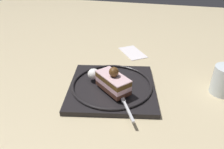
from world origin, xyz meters
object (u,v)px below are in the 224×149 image
at_px(cake_slice, 113,82).
at_px(folded_napkin, 133,52).
at_px(fork, 125,105).
at_px(drink_glass_near, 224,82).
at_px(whipped_cream_dollop, 94,74).
at_px(dessert_plate, 112,87).

height_order(cake_slice, folded_napkin, cake_slice).
bearing_deg(fork, folded_napkin, -173.27).
distance_m(fork, drink_glass_near, 0.30).
distance_m(cake_slice, fork, 0.08).
bearing_deg(drink_glass_near, whipped_cream_dollop, -82.04).
bearing_deg(whipped_cream_dollop, folded_napkin, 163.94).
xyz_separation_m(whipped_cream_dollop, folded_napkin, (-0.26, 0.07, -0.04)).
bearing_deg(dessert_plate, cake_slice, 19.67).
height_order(fork, folded_napkin, fork).
height_order(dessert_plate, fork, fork).
distance_m(cake_slice, folded_napkin, 0.30).
height_order(cake_slice, drink_glass_near, cake_slice).
relative_size(dessert_plate, fork, 2.65).
distance_m(dessert_plate, cake_slice, 0.05).
relative_size(dessert_plate, cake_slice, 2.64).
distance_m(whipped_cream_dollop, drink_glass_near, 0.37).
relative_size(cake_slice, folded_napkin, 0.87).
bearing_deg(whipped_cream_dollop, dessert_plate, 78.19).
xyz_separation_m(cake_slice, drink_glass_near, (-0.09, 0.30, -0.01)).
height_order(drink_glass_near, folded_napkin, drink_glass_near).
relative_size(cake_slice, fork, 1.00).
bearing_deg(fork, whipped_cream_dollop, -131.35).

